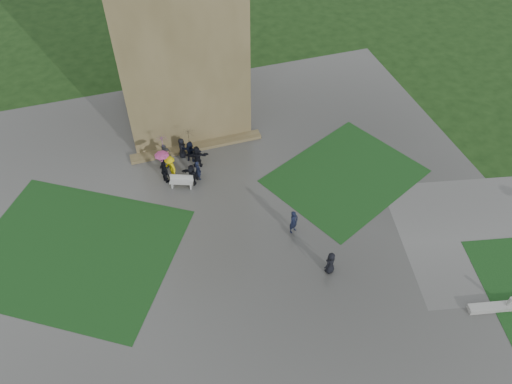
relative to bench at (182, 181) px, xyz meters
name	(u,v)px	position (x,y,z in m)	size (l,w,h in m)	color
ground	(240,270)	(1.71, -7.26, -0.46)	(120.00, 120.00, 0.00)	black
plaza	(231,242)	(1.71, -5.26, -0.45)	(34.00, 34.00, 0.02)	#3A3B38
lawn_inset_left	(75,251)	(-6.79, -3.26, -0.43)	(11.00, 9.00, 0.01)	#123414
lawn_inset_right	(345,176)	(10.21, -2.26, -0.43)	(9.00, 7.00, 0.01)	#123414
tower_plinth	(197,146)	(1.71, 3.34, -0.33)	(9.00, 0.80, 0.22)	brown
bench	(182,181)	(0.00, 0.00, 0.00)	(1.53, 0.95, 0.85)	#A7A7A3
visitor_cluster	(178,157)	(0.17, 1.53, 0.70)	(3.48, 3.82, 2.58)	black
pedestrian_mid	(294,222)	(5.39, -5.54, 0.36)	(0.58, 0.38, 1.60)	black
pedestrian_near	(331,263)	(6.28, -8.76, 0.30)	(0.72, 0.49, 1.47)	black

